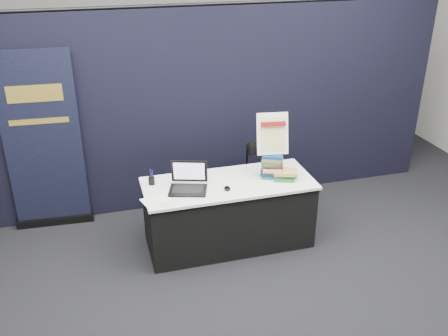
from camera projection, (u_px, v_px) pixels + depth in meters
floor at (243, 271)px, 5.10m from camera, size 8.00×8.00×0.00m
wall_back at (167, 29)px, 7.82m from camera, size 8.00×0.02×3.50m
drape_partition at (204, 110)px, 5.97m from camera, size 6.00×0.08×2.40m
display_table at (229, 213)px, 5.41m from camera, size 1.80×0.75×0.75m
laptop at (187, 183)px, 5.09m from camera, size 0.44×0.41×0.28m
mouse at (227, 188)px, 5.09m from camera, size 0.08×0.11×0.03m
brochure_left at (156, 200)px, 4.90m from camera, size 0.31×0.25×0.00m
brochure_mid at (164, 202)px, 4.88m from camera, size 0.30×0.27×0.00m
brochure_right at (199, 195)px, 5.00m from camera, size 0.28×0.21×0.00m
pen_cup at (152, 181)px, 5.19m from camera, size 0.07×0.07×0.09m
book_stack_tall at (272, 165)px, 5.32m from camera, size 0.26×0.23×0.26m
book_stack_short at (284, 174)px, 5.31m from camera, size 0.28×0.25×0.10m
info_sign at (273, 134)px, 5.20m from camera, size 0.35×0.18×0.45m
pullup_banner at (45, 153)px, 5.55m from camera, size 0.88×0.15×2.06m
stacking_chair at (267, 176)px, 5.90m from camera, size 0.52×0.53×0.93m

